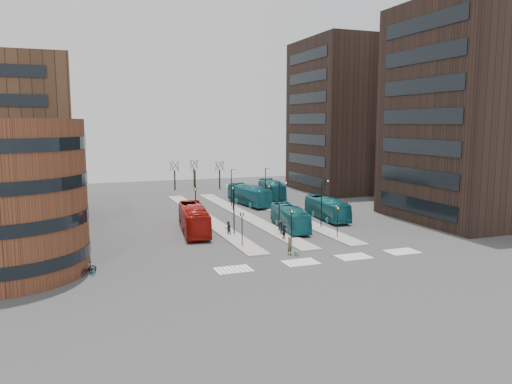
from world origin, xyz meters
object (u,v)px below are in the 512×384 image
object	(u,v)px
teal_bus_b	(249,195)
bicycle_near	(86,271)
teal_bus_c	(327,208)
commuter_c	(281,227)
suitcase	(297,253)
bicycle_far	(86,270)
red_bus	(194,219)
commuter_a	(228,228)
commuter_b	(284,233)
bicycle_mid	(86,268)
traveller	(290,246)
teal_bus_a	(290,218)
teal_bus_d	(272,190)

from	to	relation	value
teal_bus_b	bicycle_near	bearing A→B (deg)	-136.39
teal_bus_c	commuter_c	world-z (taller)	teal_bus_c
suitcase	bicycle_far	world-z (taller)	bicycle_far
red_bus	teal_bus_c	distance (m)	20.07
suitcase	teal_bus_b	world-z (taller)	teal_bus_b
commuter_a	bicycle_far	size ratio (longest dim) A/B	1.03
bicycle_near	commuter_b	bearing A→B (deg)	-90.66
suitcase	commuter_b	bearing A→B (deg)	73.16
red_bus	commuter_c	size ratio (longest dim) A/B	6.74
commuter_c	bicycle_mid	xyz separation A→B (m)	(-23.00, -8.71, -0.36)
traveller	teal_bus_b	bearing A→B (deg)	50.24
traveller	bicycle_mid	world-z (taller)	traveller
teal_bus_a	bicycle_far	xyz separation A→B (m)	(-25.38, -11.59, -1.05)
commuter_b	teal_bus_b	bearing A→B (deg)	-28.82
red_bus	commuter_c	bearing A→B (deg)	-18.73
commuter_b	teal_bus_d	bearing A→B (deg)	-37.94
teal_bus_d	commuter_c	xyz separation A→B (m)	(-10.29, -28.18, -0.72)
bicycle_far	teal_bus_b	bearing A→B (deg)	-58.54
commuter_a	red_bus	bearing A→B (deg)	-49.82
teal_bus_a	teal_bus_d	xyz separation A→B (m)	(7.91, 25.63, 0.14)
suitcase	commuter_a	world-z (taller)	commuter_a
commuter_a	bicycle_near	xyz separation A→B (m)	(-16.83, -11.48, -0.42)
suitcase	red_bus	size ratio (longest dim) A/B	0.04
suitcase	red_bus	distance (m)	16.43
teal_bus_b	traveller	bearing A→B (deg)	-108.56
commuter_b	bicycle_far	bearing A→B (deg)	87.32
teal_bus_c	teal_bus_d	xyz separation A→B (m)	(0.09, 21.18, 0.10)
teal_bus_b	bicycle_near	xyz separation A→B (m)	(-26.97, -32.21, -1.21)
teal_bus_c	bicycle_mid	size ratio (longest dim) A/B	5.97
red_bus	bicycle_near	distance (m)	19.57
suitcase	teal_bus_a	size ratio (longest dim) A/B	0.05
teal_bus_b	teal_bus_c	xyz separation A→B (m)	(6.23, -15.66, -0.12)
teal_bus_c	bicycle_near	distance (m)	37.11
commuter_a	traveller	bearing A→B (deg)	95.63
teal_bus_a	teal_bus_c	bearing A→B (deg)	37.72
bicycle_mid	bicycle_far	xyz separation A→B (m)	(0.00, -0.34, -0.11)
commuter_a	bicycle_near	distance (m)	20.37
bicycle_near	teal_bus_c	bearing A→B (deg)	-81.05
red_bus	bicycle_near	xyz separation A→B (m)	(-13.25, -14.35, -1.27)
teal_bus_d	red_bus	bearing A→B (deg)	-120.95
bicycle_near	commuter_a	bearing A→B (deg)	-73.24
bicycle_far	commuter_b	bearing A→B (deg)	-92.49
bicycle_near	bicycle_mid	size ratio (longest dim) A/B	0.92
red_bus	bicycle_far	distance (m)	19.20
traveller	bicycle_mid	xyz separation A→B (m)	(-20.14, 0.42, -0.39)
suitcase	bicycle_mid	xyz separation A→B (m)	(-20.62, 1.11, 0.30)
commuter_c	bicycle_near	bearing A→B (deg)	-25.99
teal_bus_b	teal_bus_d	world-z (taller)	teal_bus_b
red_bus	bicycle_far	world-z (taller)	red_bus
suitcase	teal_bus_d	world-z (taller)	teal_bus_d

